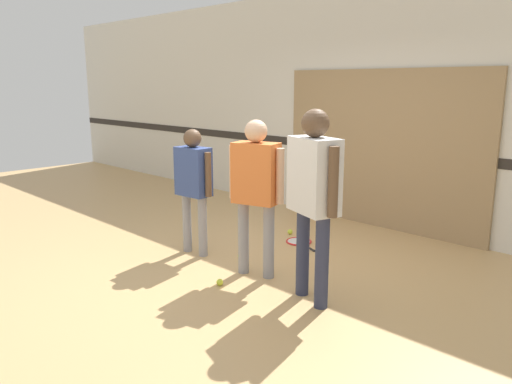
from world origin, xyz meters
TOP-DOWN VIEW (x-y plane):
  - ground_plane at (0.00, 0.00)m, footprint 16.00×16.00m
  - wall_back at (0.00, 2.44)m, footprint 16.00×0.07m
  - wall_panel at (0.05, 2.38)m, footprint 2.98×0.05m
  - person_instructor at (0.14, -0.06)m, footprint 0.57×0.36m
  - person_student_left at (-0.82, -0.08)m, footprint 0.54×0.25m
  - person_student_right at (0.92, -0.14)m, footprint 0.62×0.40m
  - racket_spare_on_floor at (-0.22, 1.06)m, footprint 0.58×0.41m
  - tennis_ball_near_instructor at (0.08, -0.50)m, footprint 0.07×0.07m
  - tennis_ball_by_spare_racket at (-0.53, 1.24)m, footprint 0.07×0.07m
  - tennis_ball_stray_left at (-0.31, 0.15)m, footprint 0.07×0.07m

SIDE VIEW (x-z plane):
  - ground_plane at x=0.00m, z-range 0.00..0.00m
  - racket_spare_on_floor at x=-0.22m, z-range -0.01..0.03m
  - tennis_ball_near_instructor at x=0.08m, z-range 0.00..0.07m
  - tennis_ball_by_spare_racket at x=-0.53m, z-range 0.00..0.07m
  - tennis_ball_stray_left at x=-0.31m, z-range 0.00..0.07m
  - person_student_left at x=-0.82m, z-range 0.17..1.59m
  - person_instructor at x=0.14m, z-range 0.19..1.75m
  - wall_panel at x=0.05m, z-range 0.00..2.09m
  - person_student_right at x=0.92m, z-range 0.20..1.90m
  - wall_back at x=0.00m, z-range 0.00..3.20m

